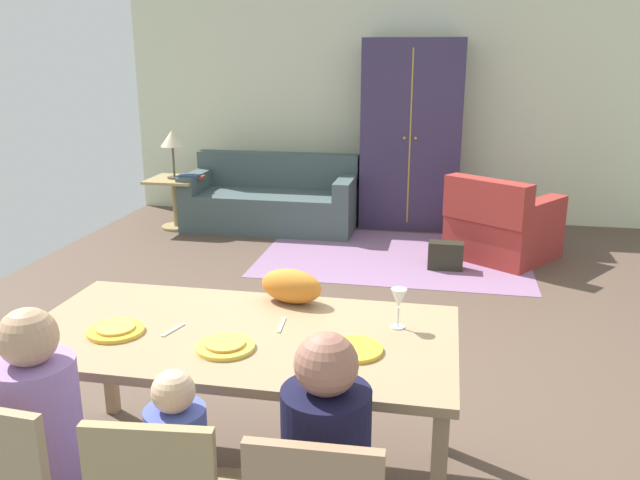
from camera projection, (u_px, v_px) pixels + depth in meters
ground_plane at (350, 324)px, 4.90m from camera, size 6.46×6.60×0.02m
back_wall at (394, 105)px, 7.68m from camera, size 6.46×0.10×2.70m
dining_table at (239, 345)px, 2.93m from camera, size 1.93×0.97×0.76m
plate_near_man at (116, 331)px, 2.89m from camera, size 0.25×0.25×0.02m
pizza_near_man at (116, 328)px, 2.89m from camera, size 0.17×0.17×0.01m
plate_near_child at (225, 347)px, 2.74m from camera, size 0.25×0.25×0.02m
pizza_near_child at (225, 343)px, 2.73m from camera, size 0.17×0.17×0.01m
plate_near_woman at (353, 349)px, 2.71m from camera, size 0.25×0.25×0.02m
wine_glass at (399, 300)px, 2.91m from camera, size 0.07×0.07×0.19m
fork at (173, 330)px, 2.91m from camera, size 0.06×0.15×0.01m
knife at (282, 325)px, 2.97m from camera, size 0.03×0.17×0.01m
person_man at (50, 453)px, 2.44m from camera, size 0.30×0.41×1.11m
cat at (291, 286)px, 3.22m from camera, size 0.35×0.23×0.17m
area_rug at (394, 256)px, 6.48m from camera, size 2.60×1.80×0.01m
couch at (272, 201)px, 7.48m from camera, size 1.92×0.86×0.82m
armchair at (501, 226)px, 6.35m from camera, size 1.19×1.19×0.82m
armoire at (412, 135)px, 7.35m from camera, size 1.10×0.59×2.10m
side_table at (176, 196)px, 7.41m from camera, size 0.56×0.56×0.58m
table_lamp at (172, 140)px, 7.23m from camera, size 0.26×0.26×0.54m
book_lower at (194, 177)px, 7.34m from camera, size 0.22×0.16×0.03m
book_upper at (189, 176)px, 7.26m from camera, size 0.22×0.16×0.03m
handbag at (445, 256)px, 6.07m from camera, size 0.32×0.16×0.26m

